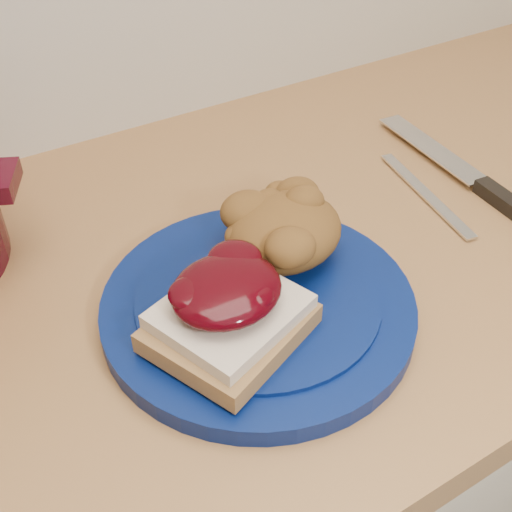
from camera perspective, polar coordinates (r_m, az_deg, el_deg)
base_cabinet at (r=1.02m, az=-0.91°, el=-20.35°), size 4.00×0.60×0.86m
plate at (r=0.58m, az=0.19°, el=-4.45°), size 0.35×0.35×0.02m
sandwich at (r=0.52m, az=-2.46°, el=-4.81°), size 0.15×0.14×0.06m
stuffing_mound at (r=0.60m, az=2.57°, el=2.19°), size 0.14×0.13×0.06m
chef_knife at (r=0.78m, az=19.99°, el=5.55°), size 0.05×0.28×0.02m
butter_knife at (r=0.76m, az=14.83°, el=5.38°), size 0.05×0.18×0.00m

